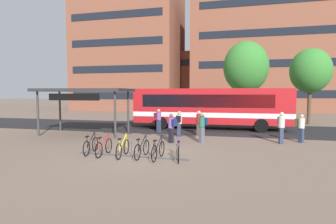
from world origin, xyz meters
name	(u,v)px	position (x,y,z in m)	size (l,w,h in m)	color
ground	(142,154)	(0.00, 0.00, 0.00)	(200.00, 200.00, 0.00)	#7A6656
bus_lane_asphalt	(180,128)	(0.00, 9.52, 0.00)	(80.00, 7.20, 0.01)	#232326
city_bus	(211,107)	(2.47, 9.52, 1.78)	(12.08, 2.81, 3.20)	red
bike_rack	(132,155)	(-0.30, -0.59, 0.09)	(5.21, 0.24, 0.70)	#47474C
parked_bicycle_black_0	(91,146)	(-2.42, -0.41, 0.38)	(0.52, 1.72, 0.99)	black
parked_bicycle_red_1	(104,147)	(-1.65, -0.59, 0.38)	(0.52, 1.72, 0.99)	black
parked_bicycle_yellow_2	(123,148)	(-0.70, -0.64, 0.38)	(0.52, 1.72, 0.99)	black
parked_bicycle_black_3	(142,149)	(0.18, -0.56, 0.38)	(0.52, 1.72, 0.99)	black
parked_bicycle_black_4	(158,150)	(0.95, -0.65, 0.38)	(0.52, 1.72, 0.99)	black
parked_bicycle_purple_5	(179,151)	(1.85, -0.61, 0.38)	(0.53, 1.70, 0.99)	black
transit_shelter	(84,91)	(-5.81, 4.70, 2.96)	(6.38, 3.67, 3.15)	#38383D
commuter_black_pack_0	(179,122)	(0.74, 5.16, 0.97)	(0.35, 0.53, 1.68)	#2D3851
commuter_navy_pack_1	(172,126)	(0.71, 3.07, 0.97)	(0.60, 0.55, 1.68)	black
commuter_grey_pack_2	(281,125)	(6.78, 4.33, 1.04)	(0.38, 0.55, 1.80)	#2D3851
commuter_olive_pack_3	(199,121)	(1.96, 6.00, 0.96)	(0.54, 0.37, 1.67)	#47382D
commuter_navy_pack_4	(202,126)	(2.41, 3.56, 0.99)	(0.57, 0.60, 1.71)	#565660
commuter_maroon_pack_5	(158,119)	(-1.06, 6.60, 0.99)	(0.60, 0.48, 1.70)	#2D3851
commuter_olive_pack_6	(301,126)	(7.94, 4.93, 0.95)	(0.59, 0.59, 1.65)	#2D3851
street_tree_0	(310,71)	(10.91, 14.59, 4.83)	(3.51, 3.51, 6.85)	brown
street_tree_1	(246,67)	(5.53, 18.73, 5.67)	(4.85, 4.85, 8.48)	brown
building_left_wing	(131,51)	(-13.21, 32.43, 10.14)	(16.86, 13.10, 20.29)	brown
building_right_wing	(266,57)	(9.59, 35.78, 8.93)	(23.87, 12.84, 17.86)	brown
building_centre_block	(202,82)	(-1.81, 41.74, 5.14)	(14.50, 13.99, 10.28)	brown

